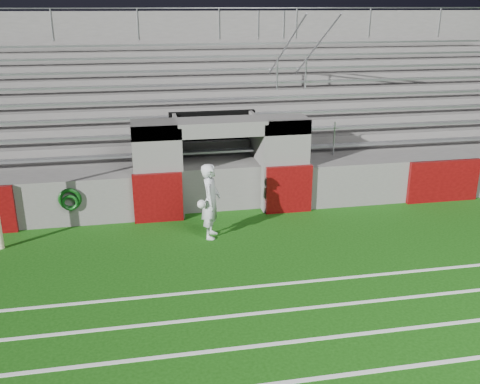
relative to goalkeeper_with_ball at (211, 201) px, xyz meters
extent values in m
plane|color=#12450B|center=(0.56, -1.69, -0.95)|extent=(90.00, 90.00, 0.00)
cube|color=white|center=(0.56, -5.69, -0.95)|extent=(28.00, 0.09, 0.01)
cube|color=white|center=(0.56, -4.69, -0.95)|extent=(28.00, 0.09, 0.01)
cube|color=white|center=(0.56, -3.69, -0.95)|extent=(28.00, 0.09, 0.01)
cube|color=white|center=(0.56, -2.69, -0.95)|extent=(28.00, 0.09, 0.01)
cube|color=#5D5B58|center=(8.26, 1.49, -0.33)|extent=(10.60, 0.35, 1.25)
cube|color=#5D5B58|center=(-1.24, 1.81, 0.35)|extent=(1.20, 1.00, 2.60)
cube|color=#5D5B58|center=(2.36, 1.81, 0.35)|extent=(1.20, 1.00, 2.60)
cube|color=black|center=(0.56, 3.51, 0.30)|extent=(2.60, 0.20, 2.50)
cube|color=#5D5B58|center=(-0.59, 2.41, 0.30)|extent=(0.10, 2.20, 2.50)
cube|color=#5D5B58|center=(1.71, 2.41, 0.30)|extent=(0.10, 2.20, 2.50)
cube|color=#5D5B58|center=(0.56, 1.81, 1.45)|extent=(4.80, 1.00, 0.40)
cube|color=#5D5B58|center=(0.56, 5.66, 0.20)|extent=(26.00, 8.00, 0.20)
cube|color=#5D5B58|center=(0.56, 5.66, -0.43)|extent=(26.00, 8.00, 1.05)
cube|color=#4D0607|center=(-1.24, 1.26, -0.28)|extent=(1.30, 0.15, 1.35)
cube|color=#4D0607|center=(2.36, 1.26, -0.28)|extent=(1.30, 0.15, 1.35)
cube|color=#4D0607|center=(7.06, 1.26, -0.33)|extent=(2.20, 0.15, 1.25)
cube|color=#919399|center=(0.56, 2.74, 0.52)|extent=(23.00, 0.28, 0.06)
cube|color=#5D5B58|center=(0.56, 3.59, 0.49)|extent=(24.00, 0.75, 0.38)
cube|color=#919399|center=(0.56, 3.49, 0.90)|extent=(23.00, 0.28, 0.06)
cube|color=#5D5B58|center=(0.56, 4.34, 0.68)|extent=(24.00, 0.75, 0.76)
cube|color=#919399|center=(0.56, 4.24, 1.28)|extent=(23.00, 0.28, 0.06)
cube|color=#5D5B58|center=(0.56, 5.09, 0.87)|extent=(24.00, 0.75, 1.14)
cube|color=#919399|center=(0.56, 4.99, 1.66)|extent=(23.00, 0.28, 0.06)
cube|color=#5D5B58|center=(0.56, 5.84, 1.06)|extent=(24.00, 0.75, 1.52)
cube|color=#919399|center=(0.56, 5.74, 2.04)|extent=(23.00, 0.28, 0.06)
cube|color=#5D5B58|center=(0.56, 6.59, 1.25)|extent=(24.00, 0.75, 1.90)
cube|color=#919399|center=(0.56, 6.49, 2.42)|extent=(23.00, 0.28, 0.06)
cube|color=#5D5B58|center=(0.56, 7.34, 1.44)|extent=(24.00, 0.75, 2.28)
cube|color=#919399|center=(0.56, 7.24, 2.80)|extent=(23.00, 0.28, 0.06)
cube|color=#5D5B58|center=(0.56, 8.09, 1.63)|extent=(24.00, 0.75, 2.66)
cube|color=#919399|center=(0.56, 7.99, 3.18)|extent=(23.00, 0.28, 0.06)
cube|color=#5D5B58|center=(0.56, 8.76, 1.69)|extent=(26.00, 0.60, 5.29)
cylinder|color=#A5A8AD|center=(3.06, 2.46, 0.80)|extent=(0.05, 0.05, 1.00)
cylinder|color=#A5A8AD|center=(3.06, 5.46, 2.32)|extent=(0.05, 0.05, 1.00)
cylinder|color=#A5A8AD|center=(3.06, 8.46, 3.84)|extent=(0.05, 0.05, 1.00)
cylinder|color=#A5A8AD|center=(3.06, 5.46, 2.82)|extent=(0.05, 6.02, 3.08)
cylinder|color=#A5A8AD|center=(4.06, 2.46, 0.80)|extent=(0.05, 0.05, 1.00)
cylinder|color=#A5A8AD|center=(4.06, 5.46, 2.32)|extent=(0.05, 0.05, 1.00)
cylinder|color=#A5A8AD|center=(4.06, 8.46, 3.84)|extent=(0.05, 0.05, 1.00)
cylinder|color=#A5A8AD|center=(4.06, 5.46, 2.82)|extent=(0.05, 6.02, 3.08)
cylinder|color=#A5A8AD|center=(-4.44, 8.46, 3.89)|extent=(0.05, 0.05, 1.10)
cylinder|color=#A5A8AD|center=(-1.44, 8.46, 3.89)|extent=(0.05, 0.05, 1.10)
cylinder|color=#A5A8AD|center=(1.56, 8.46, 3.89)|extent=(0.05, 0.05, 1.10)
cylinder|color=#A5A8AD|center=(4.56, 8.46, 3.89)|extent=(0.05, 0.05, 1.10)
cylinder|color=#A5A8AD|center=(7.56, 8.46, 3.89)|extent=(0.05, 0.05, 1.10)
cylinder|color=#A5A8AD|center=(10.56, 8.46, 3.89)|extent=(0.05, 0.05, 1.10)
cylinder|color=#A5A8AD|center=(0.56, 8.46, 4.44)|extent=(24.00, 0.05, 0.05)
imported|color=silver|center=(0.00, 0.00, 0.00)|extent=(0.62, 0.79, 1.90)
sphere|color=white|center=(-0.25, -0.21, 0.01)|extent=(0.21, 0.21, 0.21)
torus|color=#0B3A0E|center=(-3.49, 1.26, -0.16)|extent=(0.60, 0.11, 0.60)
torus|color=#0E4612|center=(-3.49, 1.21, -0.25)|extent=(0.43, 0.08, 0.43)
camera|label=1|loc=(-1.60, -12.24, 4.59)|focal=40.00mm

